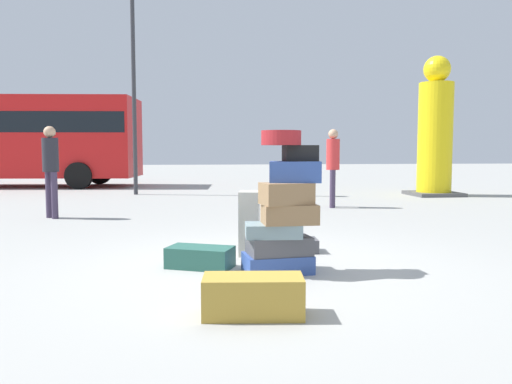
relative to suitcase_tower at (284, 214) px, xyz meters
name	(u,v)px	position (x,y,z in m)	size (l,w,h in m)	color
ground_plane	(266,268)	(-0.16, 0.21, -0.63)	(80.00, 80.00, 0.00)	#9E9E99
suitcase_tower	(284,214)	(0.00, 0.00, 0.00)	(0.86, 0.57, 1.51)	#334F99
suitcase_cream_foreground_near	(249,223)	(-0.26, 0.96, -0.24)	(0.24, 0.35, 0.80)	beige
suitcase_charcoal_upright_blue	(296,245)	(0.35, 1.07, -0.55)	(0.54, 0.37, 0.17)	#4C4C51
suitcase_tan_foreground_far	(253,296)	(-0.49, -1.38, -0.48)	(0.79, 0.37, 0.32)	#B28C33
suitcase_teal_behind_tower	(200,257)	(-0.88, 0.33, -0.52)	(0.71, 0.38, 0.23)	#26594C
person_bearded_onlooker	(333,161)	(2.21, 5.93, 0.43)	(0.30, 0.33, 1.78)	#3F334C
person_tourist_with_camera	(51,163)	(-3.63, 4.81, 0.42)	(0.30, 0.30, 1.76)	#3F334C
yellow_dummy_statue	(435,134)	(5.94, 8.52, 1.12)	(1.35, 1.35, 3.96)	yellow
parked_bus	(2,135)	(-7.66, 13.83, 1.20)	(9.65, 3.43, 3.15)	red
lamp_post	(133,38)	(-2.61, 9.91, 3.89)	(0.36, 0.36, 7.08)	#333338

